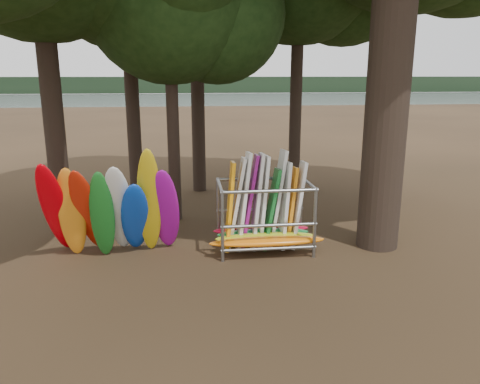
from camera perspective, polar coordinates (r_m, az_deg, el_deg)
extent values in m
plane|color=#47331E|center=(12.82, -1.15, -7.79)|extent=(120.00, 120.00, 0.00)
plane|color=gray|center=(71.99, -5.95, 10.35)|extent=(160.00, 160.00, 0.00)
cube|color=black|center=(121.86, -6.40, 12.85)|extent=(160.00, 4.00, 4.00)
cylinder|color=black|center=(15.14, -22.43, 15.12)|extent=(0.60, 0.60, 10.62)
cylinder|color=black|center=(17.44, -13.25, 15.25)|extent=(0.50, 0.50, 10.44)
cylinder|color=black|center=(19.38, -5.32, 17.44)|extent=(0.54, 0.54, 11.81)
cylinder|color=black|center=(19.34, 6.98, 16.26)|extent=(0.48, 0.48, 11.04)
cylinder|color=black|center=(15.41, -8.31, 11.82)|extent=(0.40, 0.40, 8.39)
cylinder|color=black|center=(17.02, 19.46, 18.37)|extent=(0.44, 0.44, 12.52)
ellipsoid|color=#E3000B|center=(13.03, -21.55, -2.01)|extent=(0.68, 2.04, 2.93)
ellipsoid|color=orange|center=(12.92, -19.83, -2.44)|extent=(0.77, 1.10, 2.65)
ellipsoid|color=red|center=(12.89, -18.04, -2.32)|extent=(0.84, 2.01, 2.74)
ellipsoid|color=#18631F|center=(12.60, -16.44, -2.75)|extent=(0.73, 1.18, 2.59)
ellipsoid|color=silver|center=(12.75, -14.51, -2.14)|extent=(0.82, 1.74, 2.75)
ellipsoid|color=#0E3FBD|center=(12.75, -12.67, -3.08)|extent=(0.95, 1.76, 2.35)
ellipsoid|color=gold|center=(12.50, -10.99, -1.24)|extent=(0.75, 1.49, 3.15)
ellipsoid|color=#9B0F9B|center=(12.73, -9.07, -2.22)|extent=(0.80, 1.49, 2.59)
ellipsoid|color=orange|center=(12.67, 3.34, -6.03)|extent=(3.16, 0.55, 0.24)
ellipsoid|color=#BCCB1B|center=(12.98, 3.09, -5.53)|extent=(2.79, 0.55, 0.24)
ellipsoid|color=#1A7733|center=(13.29, 2.84, -5.05)|extent=(2.63, 0.55, 0.24)
ellipsoid|color=red|center=(13.61, 2.60, -4.57)|extent=(2.80, 0.55, 0.24)
cube|color=#FFA00D|center=(12.87, -1.26, -1.86)|extent=(0.31, 0.77, 2.51)
cube|color=silver|center=(13.00, -0.48, -1.43)|extent=(0.57, 0.77, 2.60)
cube|color=white|center=(12.92, 0.40, -1.20)|extent=(0.47, 0.80, 2.75)
cube|color=#8E177D|center=(13.10, 1.15, -1.17)|extent=(0.56, 0.76, 2.66)
cube|color=silver|center=(12.98, 2.06, -1.22)|extent=(0.39, 0.79, 2.72)
cube|color=white|center=(13.11, 2.83, -1.29)|extent=(0.34, 0.78, 2.63)
cube|color=#176B29|center=(13.05, 3.74, -2.10)|extent=(0.53, 0.76, 2.29)
cube|color=silver|center=(13.17, 4.45, -0.85)|extent=(0.57, 0.81, 2.78)
cube|color=silver|center=(13.10, 5.39, -1.69)|extent=(0.34, 0.79, 2.48)
cube|color=orange|center=(13.30, 6.05, -1.85)|extent=(0.40, 0.78, 2.30)
cube|color=white|center=(13.18, 7.01, -1.62)|extent=(0.44, 0.77, 2.48)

